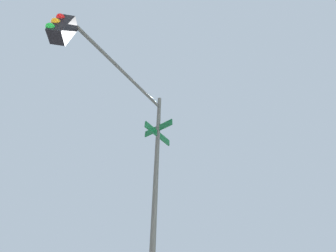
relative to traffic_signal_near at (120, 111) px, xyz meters
name	(u,v)px	position (x,y,z in m)	size (l,w,h in m)	color
traffic_signal_near	(120,111)	(0.00, 0.00, 0.00)	(2.82, 2.88, 6.15)	#474C47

